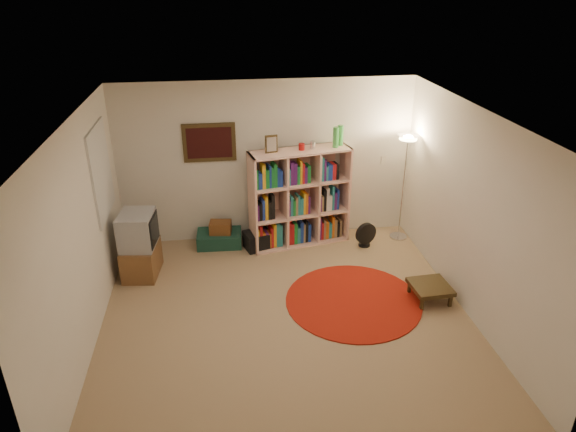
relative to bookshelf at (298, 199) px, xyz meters
name	(u,v)px	position (x,y,z in m)	size (l,w,h in m)	color
room	(281,224)	(-0.50, -1.89, 0.52)	(4.54, 4.54, 2.54)	#9B7E5B
bookshelf	(298,199)	(0.00, 0.00, 0.00)	(1.58, 0.72, 1.83)	#FFC1AA
floor_lamp	(407,154)	(1.63, -0.07, 0.68)	(0.36, 0.36, 1.70)	silver
floor_fan	(366,235)	(1.02, -0.29, -0.54)	(0.34, 0.23, 0.39)	black
tv_stand	(140,245)	(-2.32, -0.64, -0.28)	(0.52, 0.69, 0.94)	brown
dvd_box	(147,268)	(-2.27, -0.60, -0.69)	(0.34, 0.29, 0.10)	#9C9CA1
suitcase	(219,239)	(-1.23, 0.07, -0.63)	(0.70, 0.47, 0.22)	#153A2E
wicker_basket	(221,227)	(-1.20, 0.05, -0.42)	(0.36, 0.27, 0.19)	#5C3217
duffel_bag	(258,240)	(-0.64, -0.12, -0.60)	(0.47, 0.43, 0.27)	black
red_rug	(353,301)	(0.46, -1.72, -0.73)	(1.76, 1.76, 0.02)	maroon
side_table	(430,287)	(1.45, -1.82, -0.55)	(0.51, 0.51, 0.22)	#352612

